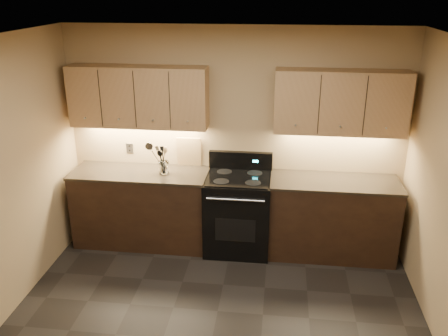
{
  "coord_description": "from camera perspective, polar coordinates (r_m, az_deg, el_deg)",
  "views": [
    {
      "loc": [
        0.53,
        -3.36,
        3.0
      ],
      "look_at": [
        -0.06,
        1.45,
        1.12
      ],
      "focal_mm": 38.0,
      "sensor_mm": 36.0,
      "label": 1
    }
  ],
  "objects": [
    {
      "name": "steel_skimmer",
      "position": [
        5.54,
        -7.1,
        1.4
      ],
      "size": [
        0.28,
        0.14,
        0.39
      ],
      "primitive_type": null,
      "rotation": [
        0.03,
        -0.5,
        0.14
      ],
      "color": "silver",
      "rests_on": "utensil_crock"
    },
    {
      "name": "upper_cab_right",
      "position": [
        5.39,
        13.87,
        7.68
      ],
      "size": [
        1.44,
        0.3,
        0.7
      ],
      "primitive_type": "cube",
      "color": "tan",
      "rests_on": "wall_back"
    },
    {
      "name": "wall_back",
      "position": [
        5.65,
        1.28,
        3.64
      ],
      "size": [
        4.0,
        0.04,
        2.6
      ],
      "primitive_type": "cube",
      "color": "tan",
      "rests_on": "ground"
    },
    {
      "name": "utensil_crock",
      "position": [
        5.6,
        -7.24,
        0.04
      ],
      "size": [
        0.16,
        0.16,
        0.15
      ],
      "color": "white",
      "rests_on": "counter_left"
    },
    {
      "name": "black_spoon",
      "position": [
        5.59,
        -7.31,
        1.08
      ],
      "size": [
        0.08,
        0.17,
        0.31
      ],
      "primitive_type": null,
      "rotation": [
        0.36,
        -0.04,
        -0.06
      ],
      "color": "black",
      "rests_on": "utensil_crock"
    },
    {
      "name": "cutting_board",
      "position": [
        5.75,
        -4.22,
        1.96
      ],
      "size": [
        0.29,
        0.07,
        0.37
      ],
      "primitive_type": "cube",
      "rotation": [
        0.13,
        0.0,
        0.03
      ],
      "color": "tan",
      "rests_on": "counter_left"
    },
    {
      "name": "stove",
      "position": [
        5.65,
        1.7,
        -5.32
      ],
      "size": [
        0.76,
        0.68,
        1.14
      ],
      "color": "black",
      "rests_on": "ground"
    },
    {
      "name": "counter_right",
      "position": [
        5.7,
        12.85,
        -5.82
      ],
      "size": [
        1.46,
        0.62,
        0.93
      ],
      "color": "black",
      "rests_on": "ground"
    },
    {
      "name": "counter_left",
      "position": [
        5.89,
        -9.83,
        -4.66
      ],
      "size": [
        1.62,
        0.62,
        0.93
      ],
      "color": "black",
      "rests_on": "ground"
    },
    {
      "name": "wooden_spoon",
      "position": [
        5.57,
        -7.54,
        0.97
      ],
      "size": [
        0.11,
        0.11,
        0.3
      ],
      "primitive_type": null,
      "rotation": [
        -0.14,
        0.18,
        0.16
      ],
      "color": "tan",
      "rests_on": "utensil_crock"
    },
    {
      "name": "black_turner",
      "position": [
        5.54,
        -7.2,
        1.01
      ],
      "size": [
        0.13,
        0.16,
        0.34
      ],
      "primitive_type": null,
      "rotation": [
        -0.22,
        -0.08,
        0.22
      ],
      "color": "black",
      "rests_on": "utensil_crock"
    },
    {
      "name": "steel_spatula",
      "position": [
        5.57,
        -6.98,
        1.2
      ],
      "size": [
        0.22,
        0.13,
        0.35
      ],
      "primitive_type": null,
      "rotation": [
        0.06,
        -0.37,
        -0.34
      ],
      "color": "silver",
      "rests_on": "utensil_crock"
    },
    {
      "name": "outlet_plate",
      "position": [
        5.96,
        -11.28,
        2.36
      ],
      "size": [
        0.08,
        0.01,
        0.12
      ],
      "primitive_type": "cube",
      "color": "#B2B5BA",
      "rests_on": "wall_back"
    },
    {
      "name": "upper_cab_left",
      "position": [
        5.59,
        -10.26,
        8.43
      ],
      "size": [
        1.6,
        0.3,
        0.7
      ],
      "primitive_type": "cube",
      "color": "tan",
      "rests_on": "wall_back"
    },
    {
      "name": "ceiling",
      "position": [
        3.42,
        -2.0,
        14.42
      ],
      "size": [
        4.0,
        4.0,
        0.0
      ],
      "primitive_type": "plane",
      "rotation": [
        3.14,
        0.0,
        0.0
      ],
      "color": "silver",
      "rests_on": "wall_back"
    }
  ]
}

